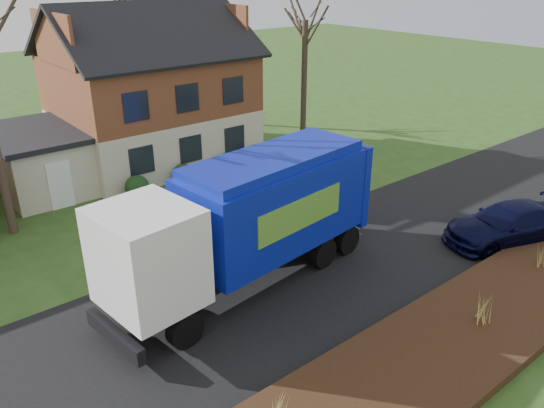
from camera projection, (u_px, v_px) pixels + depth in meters
ground at (300, 278)px, 17.97m from camera, size 120.00×120.00×0.00m
road at (300, 277)px, 17.96m from camera, size 80.00×7.00×0.02m
mulch_verge at (432, 356)px, 14.16m from camera, size 80.00×3.50×0.30m
main_house at (142, 86)px, 27.00m from camera, size 12.95×8.95×9.26m
garbage_truck at (251, 215)px, 16.82m from camera, size 10.09×3.74×4.22m
silver_sedan at (222, 220)px, 20.23m from camera, size 4.73×1.66×1.56m
navy_wagon at (508, 224)px, 20.04m from camera, size 5.46×3.65×1.47m
grass_clump_mid at (484, 309)px, 15.04m from camera, size 0.34×0.28×0.95m
grass_clump_east at (543, 255)px, 17.94m from camera, size 0.34×0.28×0.85m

